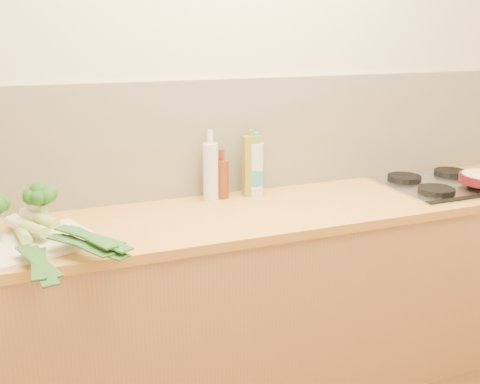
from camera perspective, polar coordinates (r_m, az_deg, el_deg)
name	(u,v)px	position (r m, az deg, el deg)	size (l,w,h in m)	color
room_shell	(234,137)	(2.53, -0.66, 5.91)	(3.50, 3.50, 3.50)	beige
counter	(256,301)	(2.52, 1.76, -11.58)	(3.20, 0.62, 0.90)	#AC7547
gas_hob	(444,183)	(2.87, 20.97, 0.86)	(0.58, 0.50, 0.04)	silver
chopping_board	(32,244)	(2.09, -21.32, -5.18)	(0.43, 0.32, 0.01)	beige
broccoli_right	(40,197)	(2.17, -20.56, -0.52)	(0.13, 0.13, 0.19)	#91A560
leek_front	(26,240)	(2.05, -21.83, -4.76)	(0.17, 0.69, 0.04)	white
leek_mid	(49,234)	(2.03, -19.68, -4.23)	(0.39, 0.54, 0.04)	white
leek_back	(60,226)	(2.04, -18.65, -3.44)	(0.35, 0.55, 0.04)	white
oil_tin	(251,166)	(2.50, 1.21, 2.84)	(0.08, 0.05, 0.32)	olive
glass_bottle	(211,171)	(2.44, -3.16, 2.27)	(0.07, 0.07, 0.33)	silver
amber_bottle	(222,178)	(2.48, -1.93, 1.50)	(0.06, 0.06, 0.23)	#642D13
water_bottle	(255,171)	(2.52, 1.64, 2.30)	(0.08, 0.08, 0.28)	silver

